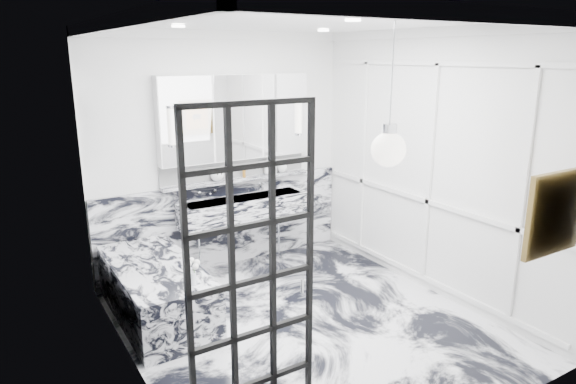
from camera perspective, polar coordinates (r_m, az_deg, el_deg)
floor at (r=5.16m, az=1.89°, el=-14.37°), size 3.60×3.60×0.00m
ceiling at (r=4.51m, az=2.21°, el=18.41°), size 3.60×3.60×0.00m
wall_back at (r=6.18m, az=-7.25°, el=4.34°), size 3.60×0.00×3.60m
wall_front at (r=3.36m, az=19.36°, el=-5.58°), size 3.60×0.00×3.60m
wall_left at (r=4.01m, az=-17.39°, el=-2.09°), size 0.00×3.60×3.60m
wall_right at (r=5.66m, az=15.67°, el=2.92°), size 0.00×3.60×3.60m
marble_clad_back at (r=6.38m, az=-6.90°, el=-3.44°), size 3.18×0.05×1.05m
marble_clad_left at (r=4.03m, az=-17.12°, el=-2.88°), size 0.02×3.56×2.68m
panel_molding at (r=5.67m, az=15.46°, el=1.91°), size 0.03×3.40×2.30m
soap_bottle_a at (r=6.39m, az=-2.30°, el=2.94°), size 0.09×0.09×0.21m
soap_bottle_b at (r=6.42m, az=-1.79°, el=2.88°), size 0.09×0.09×0.18m
soap_bottle_c at (r=6.50m, az=-0.65°, el=2.96°), size 0.16×0.16×0.17m
face_pot at (r=6.10m, az=-7.89°, el=1.92°), size 0.16×0.16×0.16m
amber_bottle at (r=6.25m, az=-4.91°, el=2.09°), size 0.04×0.04×0.10m
flower_vase at (r=4.70m, az=-10.57°, el=-9.42°), size 0.07×0.07×0.12m
crittall_door at (r=3.34m, az=-3.90°, el=-9.82°), size 0.88×0.05×2.26m
artwork at (r=4.13m, az=27.50°, el=-2.11°), size 0.52×0.05×0.52m
pendant_light at (r=3.43m, az=11.10°, el=4.64°), size 0.23×0.23×0.23m
trough_sink at (r=6.19m, az=-4.84°, el=-1.97°), size 1.60×0.45×0.30m
ledge at (r=6.24m, az=-5.60°, el=1.40°), size 1.90×0.14×0.04m
subway_tile at (r=6.27m, az=-5.88°, el=2.71°), size 1.90×0.03×0.23m
mirror_cabinet at (r=6.11m, az=-5.80°, el=8.25°), size 1.90×0.16×1.00m
sconce_left at (r=5.72m, az=-12.82°, el=7.09°), size 0.07×0.07×0.40m
sconce_right at (r=6.44m, az=1.23°, el=8.30°), size 0.07×0.07×0.40m
bathtub at (r=5.32m, az=-14.44°, el=-10.58°), size 0.75×1.65×0.55m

